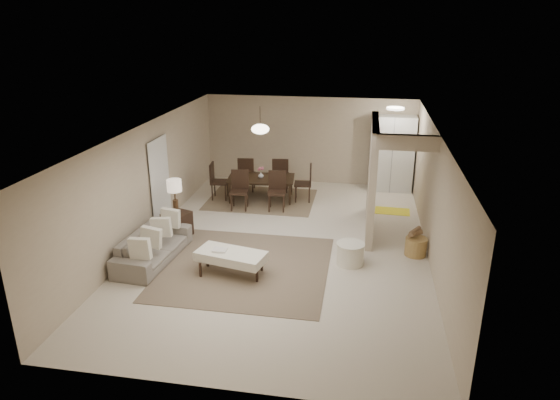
% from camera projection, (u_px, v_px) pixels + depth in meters
% --- Properties ---
extents(floor, '(9.00, 9.00, 0.00)m').
position_uv_depth(floor, '(283.00, 245.00, 10.70)').
color(floor, beige).
rests_on(floor, ground).
extents(ceiling, '(9.00, 9.00, 0.00)m').
position_uv_depth(ceiling, '(284.00, 130.00, 9.84)').
color(ceiling, white).
rests_on(ceiling, back_wall).
extents(back_wall, '(6.00, 0.00, 6.00)m').
position_uv_depth(back_wall, '(309.00, 140.00, 14.44)').
color(back_wall, tan).
rests_on(back_wall, floor).
extents(left_wall, '(0.00, 9.00, 9.00)m').
position_uv_depth(left_wall, '(147.00, 182.00, 10.75)').
color(left_wall, tan).
rests_on(left_wall, floor).
extents(right_wall, '(0.00, 9.00, 9.00)m').
position_uv_depth(right_wall, '(434.00, 199.00, 9.79)').
color(right_wall, tan).
rests_on(right_wall, floor).
extents(partition, '(0.15, 2.50, 2.50)m').
position_uv_depth(partition, '(372.00, 177.00, 11.14)').
color(partition, tan).
rests_on(partition, floor).
extents(doorway, '(0.04, 0.90, 2.04)m').
position_uv_depth(doorway, '(160.00, 184.00, 11.38)').
color(doorway, black).
rests_on(doorway, floor).
extents(pantry_cabinet, '(1.20, 0.55, 2.10)m').
position_uv_depth(pantry_cabinet, '(392.00, 154.00, 13.80)').
color(pantry_cabinet, silver).
rests_on(pantry_cabinet, floor).
extents(flush_light, '(0.44, 0.44, 0.05)m').
position_uv_depth(flush_light, '(395.00, 108.00, 12.45)').
color(flush_light, white).
rests_on(flush_light, ceiling).
extents(living_rug, '(3.20, 3.20, 0.01)m').
position_uv_depth(living_rug, '(246.00, 267.00, 9.74)').
color(living_rug, brown).
rests_on(living_rug, floor).
extents(sofa, '(2.09, 0.95, 0.59)m').
position_uv_depth(sofa, '(153.00, 247.00, 9.94)').
color(sofa, gray).
rests_on(sofa, floor).
extents(ottoman_bench, '(1.40, 0.86, 0.47)m').
position_uv_depth(ottoman_bench, '(231.00, 256.00, 9.37)').
color(ottoman_bench, white).
rests_on(ottoman_bench, living_rug).
extents(side_table, '(0.65, 0.65, 0.56)m').
position_uv_depth(side_table, '(177.00, 224.00, 11.05)').
color(side_table, black).
rests_on(side_table, floor).
extents(table_lamp, '(0.32, 0.32, 0.76)m').
position_uv_depth(table_lamp, '(174.00, 188.00, 10.76)').
color(table_lamp, '#49321F').
rests_on(table_lamp, side_table).
extents(round_pouf, '(0.56, 0.56, 0.43)m').
position_uv_depth(round_pouf, '(350.00, 254.00, 9.82)').
color(round_pouf, white).
rests_on(round_pouf, floor).
extents(wicker_basket, '(0.49, 0.49, 0.37)m').
position_uv_depth(wicker_basket, '(416.00, 247.00, 10.20)').
color(wicker_basket, olive).
rests_on(wicker_basket, floor).
extents(dining_rug, '(2.80, 2.10, 0.01)m').
position_uv_depth(dining_rug, '(261.00, 200.00, 13.36)').
color(dining_rug, brown).
rests_on(dining_rug, floor).
extents(dining_table, '(1.83, 1.15, 0.61)m').
position_uv_depth(dining_table, '(261.00, 189.00, 13.26)').
color(dining_table, black).
rests_on(dining_table, dining_rug).
extents(dining_chairs, '(2.69, 2.05, 0.99)m').
position_uv_depth(dining_chairs, '(261.00, 182.00, 13.20)').
color(dining_chairs, black).
rests_on(dining_chairs, dining_rug).
extents(vase, '(0.18, 0.18, 0.16)m').
position_uv_depth(vase, '(261.00, 175.00, 13.13)').
color(vase, silver).
rests_on(vase, dining_table).
extents(yellow_mat, '(0.88, 0.56, 0.01)m').
position_uv_depth(yellow_mat, '(392.00, 211.00, 12.57)').
color(yellow_mat, yellow).
rests_on(yellow_mat, floor).
extents(pendant_light, '(0.46, 0.46, 0.71)m').
position_uv_depth(pendant_light, '(260.00, 129.00, 12.71)').
color(pendant_light, '#49321F').
rests_on(pendant_light, ceiling).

